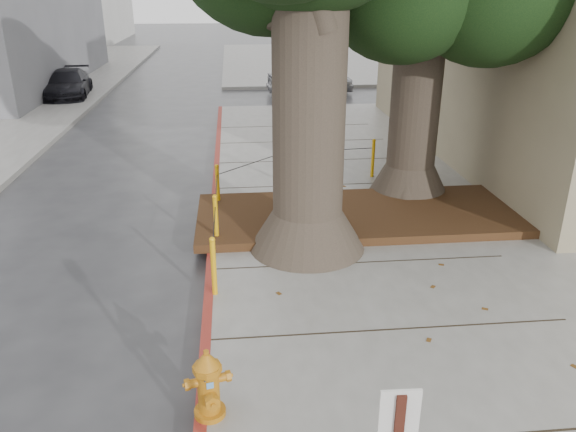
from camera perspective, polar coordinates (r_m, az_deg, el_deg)
The scene contains 9 objects.
ground at distance 7.87m, azimuth 6.76°, elevation -12.49°, with size 140.00×140.00×0.00m, color #28282B.
sidewalk_far at distance 37.32m, azimuth 6.25°, elevation 15.48°, with size 16.00×20.00×0.15m, color slate.
curb_red at distance 9.84m, azimuth -7.81°, elevation -4.43°, with size 0.14×26.00×0.16m, color maroon.
planter_bed at distance 11.30m, azimuth 7.19°, elevation 0.12°, with size 6.40×2.60×0.16m, color black.
bollard_ring at distance 11.34m, azimuth -1.97°, elevation 2.72°, with size 3.79×5.39×0.95m.
fire_hydrant at distance 6.28m, azimuth -8.10°, elevation -16.57°, with size 0.44×0.42×0.83m.
car_silver at distance 25.43m, azimuth 2.30°, elevation 13.71°, with size 1.53×3.81×1.30m, color #ADAEB2.
car_red at distance 27.94m, azimuth 21.81°, elevation 13.02°, with size 1.43×4.09×1.35m, color maroon.
car_dark at distance 26.11m, azimuth -21.45°, elevation 12.33°, with size 1.67×4.10×1.19m, color black.
Camera 1 is at (-1.53, -6.29, 4.48)m, focal length 35.00 mm.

